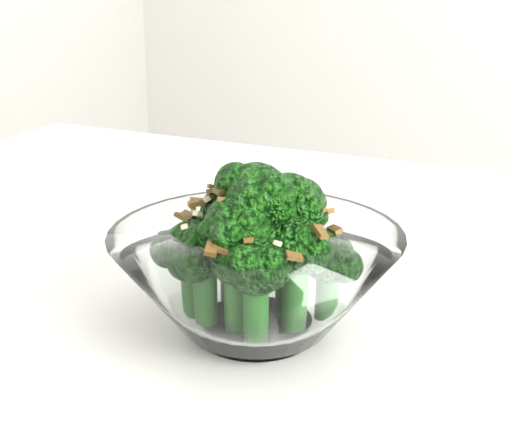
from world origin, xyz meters
The scene contains 2 objects.
table centered at (0.07, 0.07, 0.68)m, with size 1.33×1.02×0.75m.
broccoli_dish centered at (0.00, 0.00, 0.80)m, with size 0.19×0.19×0.12m.
Camera 1 is at (0.27, -0.38, 0.99)m, focal length 55.00 mm.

